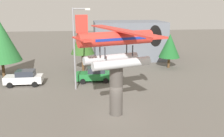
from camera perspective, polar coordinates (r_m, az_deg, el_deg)
name	(u,v)px	position (r m, az deg, el deg)	size (l,w,h in m)	color
ground_plane	(116,114)	(20.88, 0.95, -10.63)	(140.00, 140.00, 0.00)	#605B54
display_pedestal	(116,90)	(20.06, 0.98, -5.11)	(1.10, 1.10, 4.27)	#4C4742
floatplane_monument	(118,44)	(19.17, 1.38, 5.72)	(7.20, 10.21, 4.00)	silver
car_near_white	(24,78)	(29.51, -19.98, -2.05)	(4.20, 2.02, 1.76)	white
car_mid_green	(94,74)	(29.13, -4.16, -1.40)	(4.20, 2.02, 1.76)	#237A38
streetlight_primary	(76,44)	(25.72, -8.52, 5.72)	(1.84, 0.28, 8.70)	gray
storefront_building	(129,40)	(41.80, 3.94, 6.70)	(11.71, 7.51, 6.32)	slate
tree_west	(0,40)	(32.72, -24.91, 6.18)	(4.82, 4.82, 7.55)	brown
tree_east	(82,41)	(33.46, -7.00, 6.50)	(3.26, 3.26, 6.07)	brown
tree_center_back	(170,46)	(36.10, 13.44, 5.21)	(3.04, 3.04, 4.95)	brown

